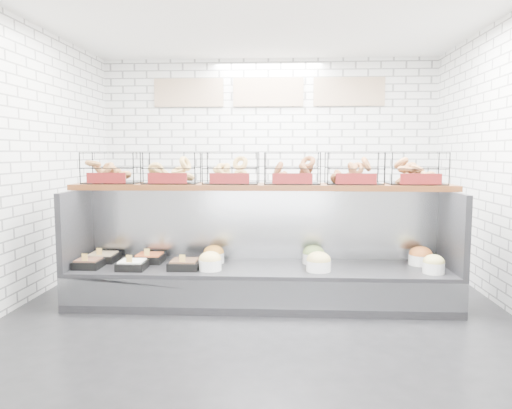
{
  "coord_description": "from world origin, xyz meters",
  "views": [
    {
      "loc": [
        0.24,
        -4.87,
        1.6
      ],
      "look_at": [
        -0.06,
        0.45,
        1.04
      ],
      "focal_mm": 35.0,
      "sensor_mm": 36.0,
      "label": 1
    }
  ],
  "objects": [
    {
      "name": "prep_counter",
      "position": [
        -0.01,
        2.43,
        0.47
      ],
      "size": [
        4.0,
        0.6,
        1.2
      ],
      "color": "#93969B",
      "rests_on": "ground"
    },
    {
      "name": "ground",
      "position": [
        0.0,
        0.0,
        0.0
      ],
      "size": [
        5.5,
        5.5,
        0.0
      ],
      "primitive_type": "plane",
      "color": "black",
      "rests_on": "ground"
    },
    {
      "name": "bagel_shelf",
      "position": [
        0.0,
        0.52,
        1.39
      ],
      "size": [
        4.1,
        0.5,
        0.4
      ],
      "color": "#4F2611",
      "rests_on": "display_case"
    },
    {
      "name": "room_shell",
      "position": [
        0.0,
        0.6,
        2.06
      ],
      "size": [
        5.02,
        5.51,
        3.01
      ],
      "color": "silver",
      "rests_on": "ground"
    },
    {
      "name": "display_case",
      "position": [
        -0.01,
        0.35,
        0.32
      ],
      "size": [
        4.0,
        0.9,
        1.2
      ],
      "color": "black",
      "rests_on": "ground"
    }
  ]
}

